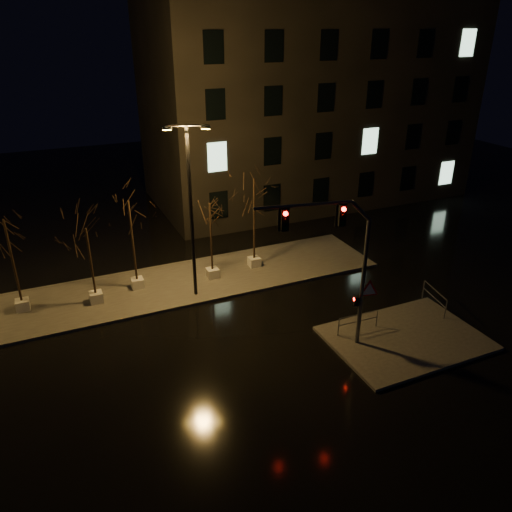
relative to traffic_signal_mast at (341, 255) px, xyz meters
name	(u,v)px	position (x,y,z in m)	size (l,w,h in m)	color
ground	(228,338)	(-4.10, 2.71, -4.66)	(90.00, 90.00, 0.00)	black
median	(190,282)	(-4.10, 8.71, -4.59)	(22.00, 5.00, 0.15)	#413F3A
sidewalk_corner	(405,338)	(3.40, -0.79, -4.59)	(7.00, 5.00, 0.15)	#413F3A
building	(308,104)	(9.90, 20.71, 2.84)	(25.00, 12.00, 15.00)	black
tree_0	(8,240)	(-12.78, 9.07, -0.69)	(1.80, 1.80, 5.04)	beige
tree_1	(88,246)	(-9.26, 8.37, -1.31)	(1.80, 1.80, 4.22)	beige
tree_2	(130,221)	(-6.97, 9.06, -0.61)	(1.80, 1.80, 5.14)	beige
tree_3	(210,220)	(-2.78, 8.55, -1.02)	(1.80, 1.80, 4.59)	beige
tree_4	(254,199)	(-0.01, 8.94, -0.30)	(1.80, 1.80, 5.55)	beige
traffic_signal_mast	(341,255)	(0.00, 0.00, 0.00)	(5.52, 1.25, 6.87)	#525459
streetlight_main	(191,202)	(-4.26, 7.08, 0.66)	(2.21, 0.86, 8.97)	black
guard_rail_a	(358,320)	(1.65, 0.55, -3.91)	(2.14, 0.13, 0.92)	#525459
guard_rail_b	(435,296)	(6.40, 0.76, -3.84)	(0.48, 2.15, 1.04)	#525459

